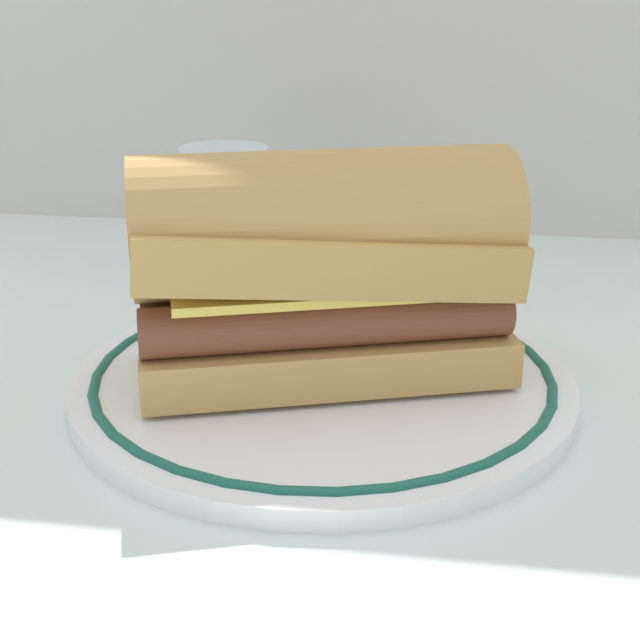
# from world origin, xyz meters

# --- Properties ---
(ground_plane) EXTENTS (1.50, 1.50, 0.00)m
(ground_plane) POSITION_xyz_m (0.00, 0.00, 0.00)
(ground_plane) COLOR silver
(plate) EXTENTS (0.29, 0.29, 0.01)m
(plate) POSITION_xyz_m (-0.00, 0.01, 0.01)
(plate) COLOR white
(plate) RESTS_ON ground_plane
(sausage_sandwich) EXTENTS (0.23, 0.16, 0.13)m
(sausage_sandwich) POSITION_xyz_m (-0.00, 0.01, 0.08)
(sausage_sandwich) COLOR tan
(sausage_sandwich) RESTS_ON plate
(drinking_glass) EXTENTS (0.07, 0.07, 0.11)m
(drinking_glass) POSITION_xyz_m (-0.11, 0.22, 0.05)
(drinking_glass) COLOR silver
(drinking_glass) RESTS_ON ground_plane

